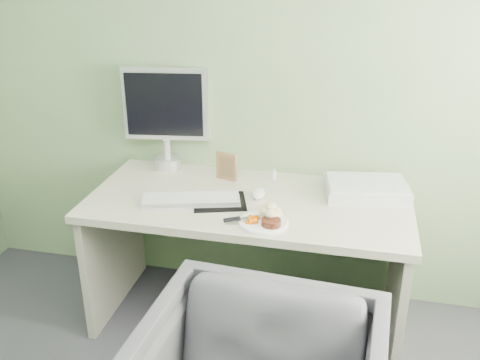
% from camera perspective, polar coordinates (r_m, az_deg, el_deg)
% --- Properties ---
extents(wall_back, '(3.50, 0.00, 3.50)m').
position_cam_1_polar(wall_back, '(2.82, 2.62, 12.71)').
color(wall_back, gray).
rests_on(wall_back, floor).
extents(desk, '(1.60, 0.75, 0.73)m').
position_cam_1_polar(desk, '(2.75, 0.90, -5.45)').
color(desk, beige).
rests_on(desk, floor).
extents(plate, '(0.23, 0.23, 0.01)m').
position_cam_1_polar(plate, '(2.43, 2.51, -4.54)').
color(plate, white).
rests_on(plate, desk).
extents(steak, '(0.11, 0.11, 0.03)m').
position_cam_1_polar(steak, '(2.39, 3.34, -4.53)').
color(steak, black).
rests_on(steak, plate).
extents(potato_pile, '(0.13, 0.11, 0.06)m').
position_cam_1_polar(potato_pile, '(2.45, 3.41, -3.39)').
color(potato_pile, tan).
rests_on(potato_pile, plate).
extents(carrot_heap, '(0.05, 0.05, 0.03)m').
position_cam_1_polar(carrot_heap, '(2.41, 1.28, -4.14)').
color(carrot_heap, '#FA6A05').
rests_on(carrot_heap, plate).
extents(steak_knife, '(0.18, 0.12, 0.01)m').
position_cam_1_polar(steak_knife, '(2.42, -0.12, -4.14)').
color(steak_knife, silver).
rests_on(steak_knife, plate).
extents(mousepad, '(0.31, 0.29, 0.00)m').
position_cam_1_polar(mousepad, '(2.63, -2.19, -2.32)').
color(mousepad, black).
rests_on(mousepad, desk).
extents(keyboard, '(0.49, 0.26, 0.02)m').
position_cam_1_polar(keyboard, '(2.63, -5.24, -2.05)').
color(keyboard, white).
rests_on(keyboard, desk).
extents(computer_mouse, '(0.07, 0.12, 0.04)m').
position_cam_1_polar(computer_mouse, '(2.67, 1.97, -1.47)').
color(computer_mouse, white).
rests_on(computer_mouse, desk).
extents(photo_frame, '(0.12, 0.05, 0.15)m').
position_cam_1_polar(photo_frame, '(2.86, -1.46, 1.46)').
color(photo_frame, '#9C7149').
rests_on(photo_frame, desk).
extents(eyedrop_bottle, '(0.02, 0.02, 0.07)m').
position_cam_1_polar(eyedrop_bottle, '(2.87, 3.64, 0.59)').
color(eyedrop_bottle, white).
rests_on(eyedrop_bottle, desk).
extents(scanner, '(0.44, 0.33, 0.06)m').
position_cam_1_polar(scanner, '(2.76, 13.32, -1.00)').
color(scanner, silver).
rests_on(scanner, desk).
extents(monitor, '(0.47, 0.16, 0.57)m').
position_cam_1_polar(monitor, '(2.98, -7.87, 7.13)').
color(monitor, silver).
rests_on(monitor, desk).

